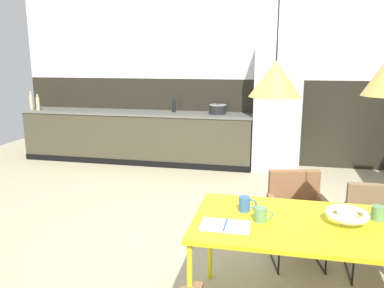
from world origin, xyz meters
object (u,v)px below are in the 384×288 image
at_px(armchair_corner_seat, 377,219).
at_px(mug_white_ceramic, 245,204).
at_px(cooking_pot, 218,109).
at_px(open_book, 225,226).
at_px(mug_dark_espresso, 261,215).
at_px(bottle_vinegar_dark, 38,103).
at_px(refrigerator_column, 277,107).
at_px(mug_wide_latte, 378,213).
at_px(dining_table, 321,230).
at_px(pendant_lamp_over_table_near, 276,79).
at_px(fruit_bowl, 347,215).
at_px(armchair_near_window, 297,205).
at_px(bottle_wine_green, 174,106).
at_px(bottle_oil_tall, 31,102).

bearing_deg(armchair_corner_seat, mug_white_ceramic, 33.52).
bearing_deg(mug_white_ceramic, cooking_pot, 101.50).
height_order(open_book, mug_dark_espresso, mug_dark_espresso).
height_order(mug_white_ceramic, bottle_vinegar_dark, bottle_vinegar_dark).
bearing_deg(refrigerator_column, mug_white_ceramic, -93.24).
bearing_deg(mug_dark_espresso, mug_wide_latte, 13.90).
height_order(open_book, cooking_pot, cooking_pot).
distance_m(refrigerator_column, bottle_vinegar_dark, 4.16).
distance_m(dining_table, bottle_vinegar_dark, 5.74).
bearing_deg(mug_white_ceramic, pendant_lamp_over_table_near, -28.87).
distance_m(fruit_bowl, pendant_lamp_over_table_near, 1.01).
distance_m(fruit_bowl, mug_white_ceramic, 0.67).
height_order(armchair_near_window, mug_dark_espresso, mug_dark_espresso).
height_order(fruit_bowl, bottle_wine_green, bottle_wine_green).
bearing_deg(bottle_oil_tall, dining_table, -38.51).
relative_size(armchair_near_window, bottle_oil_tall, 2.43).
relative_size(fruit_bowl, pendant_lamp_over_table_near, 0.22).
bearing_deg(refrigerator_column, fruit_bowl, -83.00).
distance_m(mug_dark_espresso, mug_wide_latte, 0.79).
xyz_separation_m(mug_wide_latte, bottle_oil_tall, (-4.99, 3.52, 0.25)).
xyz_separation_m(fruit_bowl, cooking_pot, (-1.42, 3.76, 0.18)).
height_order(fruit_bowl, pendant_lamp_over_table_near, pendant_lamp_over_table_near).
xyz_separation_m(mug_dark_espresso, bottle_wine_green, (-1.63, 3.90, 0.22)).
bearing_deg(mug_white_ceramic, armchair_corner_seat, 32.91).
distance_m(refrigerator_column, cooking_pot, 0.96).
bearing_deg(refrigerator_column, dining_table, -85.55).
bearing_deg(armchair_corner_seat, armchair_near_window, -7.08).
bearing_deg(mug_dark_espresso, mug_white_ceramic, 127.30).
relative_size(mug_wide_latte, pendant_lamp_over_table_near, 0.10).
height_order(mug_wide_latte, bottle_wine_green, bottle_wine_green).
distance_m(mug_wide_latte, bottle_vinegar_dark, 5.95).
bearing_deg(mug_dark_espresso, fruit_bowl, 9.88).
height_order(refrigerator_column, mug_wide_latte, refrigerator_column).
bearing_deg(dining_table, bottle_oil_tall, 141.49).
relative_size(fruit_bowl, bottle_vinegar_dark, 0.99).
bearing_deg(open_book, armchair_corner_seat, 40.04).
bearing_deg(pendant_lamp_over_table_near, fruit_bowl, 4.09).
distance_m(armchair_near_window, fruit_bowl, 0.91).
bearing_deg(pendant_lamp_over_table_near, mug_wide_latte, 10.26).
bearing_deg(mug_wide_latte, mug_white_ceramic, -177.76).
height_order(dining_table, armchair_corner_seat, armchair_corner_seat).
height_order(armchair_near_window, bottle_wine_green, bottle_wine_green).
xyz_separation_m(dining_table, mug_dark_espresso, (-0.39, -0.04, 0.09)).
bearing_deg(dining_table, bottle_vinegar_dark, 140.85).
xyz_separation_m(open_book, bottle_wine_green, (-1.41, 4.03, 0.26)).
height_order(armchair_near_window, cooking_pot, cooking_pot).
bearing_deg(mug_wide_latte, refrigerator_column, 100.44).
distance_m(refrigerator_column, mug_white_ceramic, 3.71).
distance_m(dining_table, armchair_corner_seat, 0.98).
xyz_separation_m(armchair_near_window, fruit_bowl, (0.27, -0.82, 0.27)).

